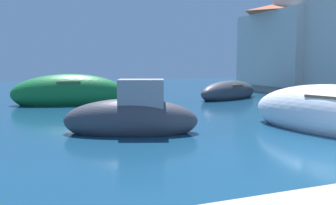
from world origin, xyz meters
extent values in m
plane|color=navy|center=(0.00, 0.00, 0.00)|extent=(80.00, 80.00, 0.00)
ellipsoid|color=#3F3F47|center=(-3.15, 5.00, 0.38)|extent=(4.44, 2.87, 1.39)
cube|color=gray|center=(-2.84, 4.88, 1.23)|extent=(1.62, 1.37, 0.87)
ellipsoid|color=#3F3F47|center=(5.23, 13.33, 0.39)|extent=(5.33, 3.63, 1.42)
cube|color=brown|center=(5.23, 13.33, 0.86)|extent=(1.47, 1.58, 0.08)
ellipsoid|color=#197233|center=(-4.17, 13.82, 0.56)|extent=(6.06, 2.89, 2.05)
cube|color=brown|center=(-4.17, 13.82, 1.22)|extent=(1.36, 1.94, 0.08)
cube|color=beige|center=(13.00, 13.25, 4.18)|extent=(5.03, 6.24, 7.37)
cube|color=beige|center=(13.00, 16.47, 3.17)|extent=(6.38, 7.06, 5.34)
pyramid|color=#B25638|center=(13.00, 16.47, 6.41)|extent=(6.76, 7.49, 1.15)
camera|label=1|loc=(-5.95, -5.68, 2.17)|focal=38.23mm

